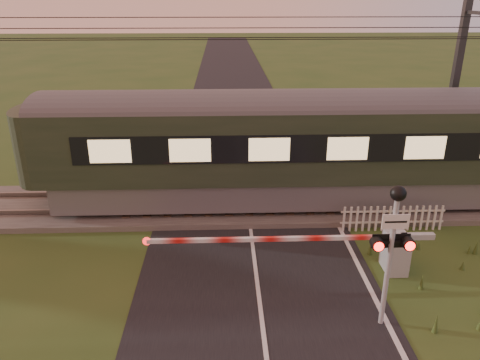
{
  "coord_description": "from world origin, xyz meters",
  "views": [
    {
      "loc": [
        -0.8,
        -7.92,
        6.77
      ],
      "look_at": [
        -0.39,
        3.2,
        2.3
      ],
      "focal_mm": 35.0,
      "sensor_mm": 36.0,
      "label": 1
    }
  ],
  "objects_px": {
    "boom_gate": "(380,250)",
    "crossing_signal": "(393,233)",
    "picket_fence": "(393,218)",
    "catenary_mast": "(457,76)"
  },
  "relations": [
    {
      "from": "boom_gate",
      "to": "crossing_signal",
      "type": "distance_m",
      "value": 2.76
    },
    {
      "from": "picket_fence",
      "to": "catenary_mast",
      "type": "relative_size",
      "value": 0.41
    },
    {
      "from": "crossing_signal",
      "to": "picket_fence",
      "type": "height_order",
      "value": "crossing_signal"
    },
    {
      "from": "boom_gate",
      "to": "catenary_mast",
      "type": "bearing_deg",
      "value": 54.94
    },
    {
      "from": "boom_gate",
      "to": "catenary_mast",
      "type": "distance_m",
      "value": 8.38
    },
    {
      "from": "boom_gate",
      "to": "crossing_signal",
      "type": "xyz_separation_m",
      "value": [
        -0.6,
        -2.13,
        1.66
      ]
    },
    {
      "from": "crossing_signal",
      "to": "catenary_mast",
      "type": "relative_size",
      "value": 0.43
    },
    {
      "from": "crossing_signal",
      "to": "catenary_mast",
      "type": "bearing_deg",
      "value": 59.25
    },
    {
      "from": "boom_gate",
      "to": "crossing_signal",
      "type": "relative_size",
      "value": 2.27
    },
    {
      "from": "picket_fence",
      "to": "boom_gate",
      "type": "bearing_deg",
      "value": -117.06
    }
  ]
}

